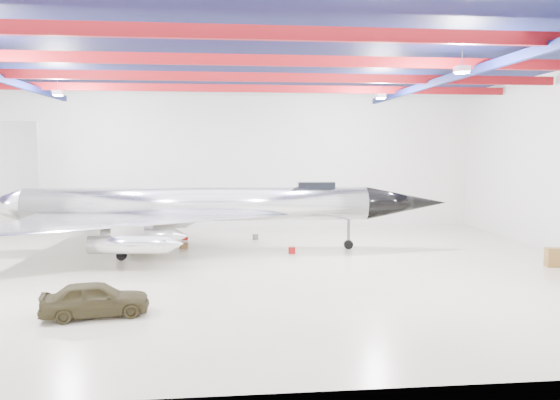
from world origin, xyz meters
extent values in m
plane|color=beige|center=(0.00, 0.00, 0.00)|extent=(40.00, 40.00, 0.00)
plane|color=silver|center=(0.00, 15.00, 5.50)|extent=(40.00, 0.00, 40.00)
plane|color=#0A0F38|center=(0.00, 0.00, 11.00)|extent=(40.00, 40.00, 0.00)
cube|color=maroon|center=(0.00, -9.00, 10.40)|extent=(39.50, 0.25, 0.50)
cube|color=maroon|center=(0.00, -3.00, 10.40)|extent=(39.50, 0.25, 0.50)
cube|color=maroon|center=(0.00, 3.00, 10.40)|extent=(39.50, 0.25, 0.50)
cube|color=maroon|center=(0.00, 9.00, 10.40)|extent=(39.50, 0.25, 0.50)
cube|color=#0D164F|center=(12.00, 0.00, 10.10)|extent=(0.25, 29.50, 0.40)
cube|color=silver|center=(10.00, -6.00, 9.70)|extent=(0.55, 0.55, 0.25)
cube|color=silver|center=(-10.00, 6.00, 9.70)|extent=(0.55, 0.55, 0.25)
cube|color=silver|center=(10.00, 6.00, 9.70)|extent=(0.55, 0.55, 0.25)
cylinder|color=silver|center=(-1.64, 5.18, 2.92)|extent=(20.90, 2.85, 2.08)
cone|color=black|center=(11.37, 4.69, 2.92)|extent=(5.28, 2.28, 2.08)
cube|color=silver|center=(-12.58, 5.58, 5.63)|extent=(2.92, 0.23, 4.69)
cube|color=black|center=(5.65, 4.91, 4.01)|extent=(2.32, 0.92, 0.52)
cylinder|color=silver|center=(-4.98, -0.43, 1.46)|extent=(3.99, 1.08, 0.94)
cylinder|color=silver|center=(-4.88, 2.17, 1.46)|extent=(3.99, 1.08, 0.94)
cylinder|color=silver|center=(-4.65, 8.42, 1.46)|extent=(3.99, 1.08, 0.94)
cylinder|color=silver|center=(-4.55, 11.02, 1.46)|extent=(3.99, 1.08, 0.94)
cylinder|color=#59595B|center=(7.73, 4.83, 0.94)|extent=(0.19, 0.19, 1.88)
cylinder|color=black|center=(7.73, 4.83, 0.29)|extent=(0.59, 0.25, 0.58)
cylinder|color=#59595B|center=(-5.90, 2.73, 0.94)|extent=(0.19, 0.19, 1.88)
cylinder|color=black|center=(-5.90, 2.73, 0.29)|extent=(0.59, 0.25, 0.58)
cylinder|color=#59595B|center=(-5.71, 7.93, 0.94)|extent=(0.19, 0.19, 1.88)
cylinder|color=black|center=(-5.71, 7.93, 0.29)|extent=(0.59, 0.25, 0.58)
imported|color=#39321C|center=(-4.97, -7.75, 0.68)|extent=(4.20, 2.27, 1.36)
cube|color=brown|center=(17.69, -1.37, 0.51)|extent=(1.17, 0.69, 1.01)
cube|color=olive|center=(-4.73, 5.18, 0.17)|extent=(0.59, 0.53, 0.34)
cube|color=maroon|center=(-2.85, 9.53, 0.15)|extent=(0.51, 0.44, 0.30)
cube|color=#59595B|center=(-5.73, 5.06, 0.12)|extent=(0.40, 0.35, 0.24)
cylinder|color=maroon|center=(3.99, 3.77, 0.19)|extent=(0.56, 0.56, 0.39)
cube|color=olive|center=(-2.65, 6.16, 0.17)|extent=(0.58, 0.53, 0.33)
cylinder|color=#59595B|center=(2.09, 9.10, 0.19)|extent=(0.46, 0.46, 0.37)
camera|label=1|loc=(-0.09, -28.57, 6.36)|focal=35.00mm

